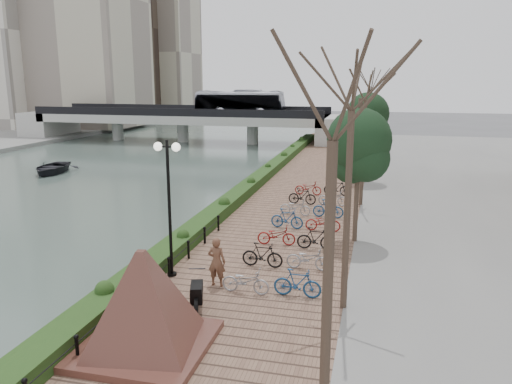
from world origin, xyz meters
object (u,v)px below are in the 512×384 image
(motorcycle, at_px, (197,292))
(pedestrian, at_px, (217,262))
(boat, at_px, (52,167))
(lamppost, at_px, (168,180))
(granite_monument, at_px, (143,300))

(motorcycle, height_order, pedestrian, pedestrian)
(motorcycle, bearing_deg, pedestrian, 69.73)
(pedestrian, height_order, boat, pedestrian)
(motorcycle, relative_size, boat, 0.38)
(lamppost, height_order, boat, lamppost)
(granite_monument, distance_m, boat, 32.03)
(granite_monument, xyz_separation_m, lamppost, (-1.39, 5.09, 2.26))
(motorcycle, bearing_deg, boat, 115.48)
(boat, bearing_deg, granite_monument, -60.70)
(lamppost, xyz_separation_m, motorcycle, (1.92, -2.41, -3.15))
(pedestrian, bearing_deg, lamppost, -11.72)
(motorcycle, height_order, boat, motorcycle)
(granite_monument, height_order, motorcycle, granite_monument)
(granite_monument, height_order, boat, granite_monument)
(granite_monument, xyz_separation_m, motorcycle, (0.53, 2.68, -0.89))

